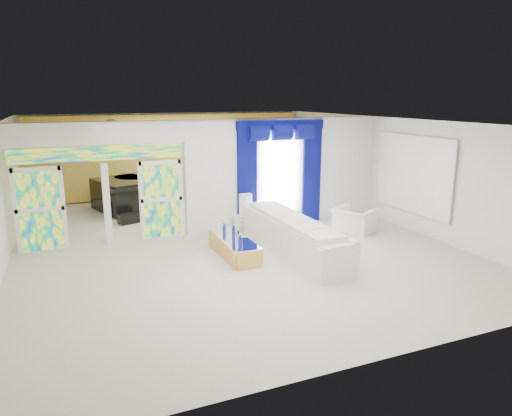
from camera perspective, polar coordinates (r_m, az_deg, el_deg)
name	(u,v)px	position (r m, az deg, el deg)	size (l,w,h in m)	color
floor	(227,241)	(11.81, -3.59, -4.05)	(12.00, 12.00, 0.00)	#B7AF9E
dividing_wall	(286,172)	(13.18, 3.76, 4.52)	(5.70, 0.18, 3.00)	white
dividing_header	(98,133)	(11.71, -18.93, 8.71)	(4.30, 0.18, 0.55)	white
stained_panel_left	(40,209)	(11.95, -25.10, -0.16)	(0.95, 0.04, 2.00)	#994C3F
stained_panel_right	(161,199)	(12.14, -11.59, 1.07)	(0.95, 0.04, 2.00)	#994C3F
stained_transom	(99,153)	(11.75, -18.75, 6.40)	(4.00, 0.05, 0.35)	#994C3F
window_pane	(280,174)	(12.99, 2.96, 4.17)	(1.00, 0.02, 2.30)	white
blue_drape_left	(247,179)	(12.57, -1.11, 3.64)	(0.55, 0.10, 2.80)	#030540
blue_drape_right	(312,174)	(13.43, 6.88, 4.19)	(0.55, 0.10, 2.80)	#030540
blue_pelmet	(281,125)	(12.81, 3.09, 10.21)	(2.60, 0.12, 0.25)	#030540
wall_mirror	(413,174)	(13.07, 18.81, 3.96)	(0.04, 2.70, 1.90)	white
gold_curtains	(173,155)	(17.07, -10.21, 6.43)	(9.70, 0.12, 2.90)	gold
white_sofa	(293,237)	(10.84, 4.59, -3.64)	(0.84, 3.92, 0.75)	white
coffee_table	(234,248)	(10.64, -2.68, -4.91)	(0.61, 1.83, 0.41)	gold
console_table	(256,221)	(12.77, -0.03, -1.64)	(1.30, 0.41, 0.43)	silver
table_lamp	(246,204)	(12.54, -1.29, 0.45)	(0.36, 0.36, 0.58)	silver
armchair	(354,220)	(12.73, 12.02, -1.49)	(1.00, 0.88, 0.65)	white
grand_piano	(125,195)	(15.38, -15.85, 1.55)	(1.50, 1.97, 1.00)	black
piano_bench	(133,218)	(13.91, -14.93, -1.16)	(0.84, 0.33, 0.28)	black
tv_console	(40,212)	(14.30, -25.15, -0.49)	(0.57, 0.51, 0.82)	tan
chandelier	(112,129)	(14.14, -17.38, 9.25)	(0.60, 0.60, 0.60)	gold
decanters	(235,236)	(10.44, -2.63, -3.51)	(0.17, 1.17, 0.29)	navy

